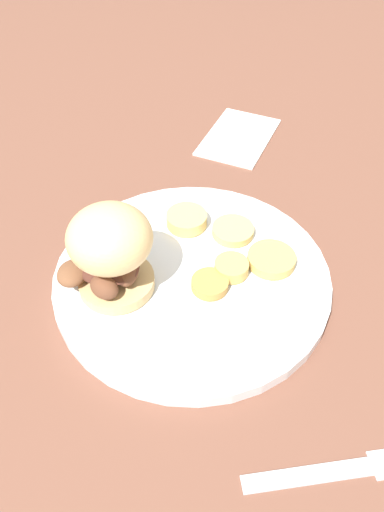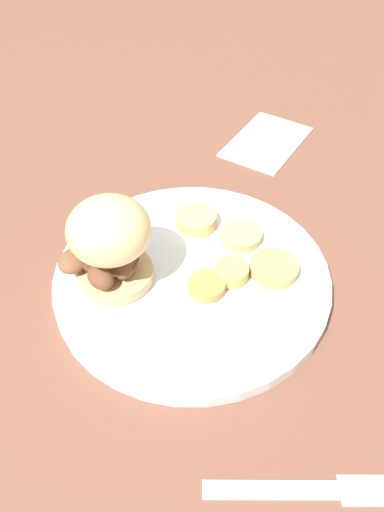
# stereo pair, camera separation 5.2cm
# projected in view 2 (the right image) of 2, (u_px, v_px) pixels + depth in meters

# --- Properties ---
(ground_plane) EXTENTS (4.00, 4.00, 0.00)m
(ground_plane) POSITION_uv_depth(u_px,v_px,m) (192.00, 282.00, 0.55)
(ground_plane) COLOR brown
(dinner_plate) EXTENTS (0.30, 0.30, 0.02)m
(dinner_plate) POSITION_uv_depth(u_px,v_px,m) (192.00, 277.00, 0.54)
(dinner_plate) COLOR white
(dinner_plate) RESTS_ON ground_plane
(sandwich) EXTENTS (0.09, 0.11, 0.10)m
(sandwich) POSITION_uv_depth(u_px,v_px,m) (109.00, 240.00, 0.50)
(sandwich) COLOR tan
(sandwich) RESTS_ON dinner_plate
(potato_round_0) EXTENTS (0.05, 0.05, 0.01)m
(potato_round_0) POSITION_uv_depth(u_px,v_px,m) (240.00, 235.00, 0.57)
(potato_round_0) COLOR #DBB766
(potato_round_0) RESTS_ON dinner_plate
(potato_round_1) EXTENTS (0.05, 0.05, 0.01)m
(potato_round_1) POSITION_uv_depth(u_px,v_px,m) (274.00, 268.00, 0.54)
(potato_round_1) COLOR tan
(potato_round_1) RESTS_ON dinner_plate
(potato_round_2) EXTENTS (0.04, 0.04, 0.01)m
(potato_round_2) POSITION_uv_depth(u_px,v_px,m) (207.00, 286.00, 0.52)
(potato_round_2) COLOR #BC8942
(potato_round_2) RESTS_ON dinner_plate
(potato_round_3) EXTENTS (0.04, 0.04, 0.01)m
(potato_round_3) POSITION_uv_depth(u_px,v_px,m) (231.00, 272.00, 0.53)
(potato_round_3) COLOR tan
(potato_round_3) RESTS_ON dinner_plate
(potato_round_4) EXTENTS (0.05, 0.05, 0.02)m
(potato_round_4) POSITION_uv_depth(u_px,v_px,m) (196.00, 219.00, 0.59)
(potato_round_4) COLOR #DBB766
(potato_round_4) RESTS_ON dinner_plate
(fork) EXTENTS (0.04, 0.16, 0.00)m
(fork) POSITION_uv_depth(u_px,v_px,m) (307.00, 490.00, 0.40)
(fork) COLOR silver
(fork) RESTS_ON ground_plane
(napkin) EXTENTS (0.17, 0.16, 0.01)m
(napkin) POSITION_uv_depth(u_px,v_px,m) (267.00, 141.00, 0.74)
(napkin) COLOR white
(napkin) RESTS_ON ground_plane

